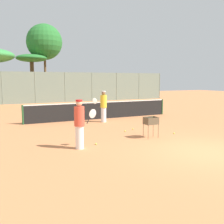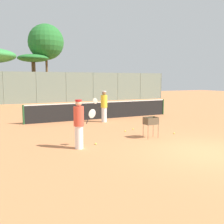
{
  "view_description": "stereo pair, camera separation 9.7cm",
  "coord_description": "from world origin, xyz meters",
  "px_view_note": "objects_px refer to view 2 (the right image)",
  "views": [
    {
      "loc": [
        -6.75,
        -6.23,
        2.44
      ],
      "look_at": [
        -1.5,
        4.14,
        1.0
      ],
      "focal_mm": 42.0,
      "sensor_mm": 36.0,
      "label": 1
    },
    {
      "loc": [
        -6.66,
        -6.27,
        2.44
      ],
      "look_at": [
        -1.5,
        4.14,
        1.0
      ],
      "focal_mm": 42.0,
      "sensor_mm": 36.0,
      "label": 2
    }
  ],
  "objects_px": {
    "tennis_net": "(102,110)",
    "player_white_outfit": "(104,106)",
    "ball_cart": "(151,123)",
    "player_red_cap": "(79,123)"
  },
  "relations": [
    {
      "from": "player_white_outfit",
      "to": "player_red_cap",
      "type": "relative_size",
      "value": 1.03
    },
    {
      "from": "player_white_outfit",
      "to": "ball_cart",
      "type": "bearing_deg",
      "value": 90.38
    },
    {
      "from": "tennis_net",
      "to": "ball_cart",
      "type": "height_order",
      "value": "tennis_net"
    },
    {
      "from": "ball_cart",
      "to": "player_red_cap",
      "type": "bearing_deg",
      "value": -174.4
    },
    {
      "from": "player_red_cap",
      "to": "ball_cart",
      "type": "relative_size",
      "value": 1.98
    },
    {
      "from": "tennis_net",
      "to": "ball_cart",
      "type": "relative_size",
      "value": 10.82
    },
    {
      "from": "tennis_net",
      "to": "player_white_outfit",
      "type": "bearing_deg",
      "value": -109.51
    },
    {
      "from": "tennis_net",
      "to": "player_white_outfit",
      "type": "xyz_separation_m",
      "value": [
        -0.43,
        -1.22,
        0.38
      ]
    },
    {
      "from": "player_red_cap",
      "to": "ball_cart",
      "type": "height_order",
      "value": "player_red_cap"
    },
    {
      "from": "tennis_net",
      "to": "player_red_cap",
      "type": "bearing_deg",
      "value": -120.69
    }
  ]
}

